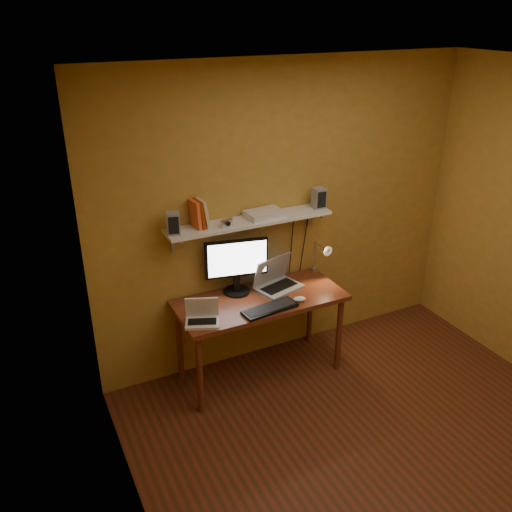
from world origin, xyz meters
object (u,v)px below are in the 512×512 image
wall_shelf (250,221)px  router (264,214)px  desk (260,307)px  keyboard (270,309)px  mouse (300,299)px  netbook (202,316)px  speaker_right (319,198)px  speaker_left (173,223)px  desk_lamp (322,255)px  monitor (236,263)px  shelf_camera (227,223)px  laptop (276,279)px

wall_shelf → router: router is taller
router → desk: bearing=-123.3°
keyboard → mouse: 0.28m
netbook → speaker_right: (1.20, 0.32, 0.66)m
netbook → keyboard: bearing=14.5°
mouse → speaker_left: speaker_left is taller
keyboard → desk_lamp: 0.78m
monitor → router: router is taller
monitor → mouse: (0.40, -0.36, -0.25)m
speaker_right → shelf_camera: bearing=-174.3°
netbook → router: bearing=47.9°
laptop → router: router is taller
laptop → mouse: (0.06, -0.30, -0.05)m
netbook → speaker_right: speaker_right is taller
speaker_left → router: bearing=17.8°
desk → mouse: mouse is taller
netbook → shelf_camera: shelf_camera is taller
laptop → speaker_left: bearing=160.7°
wall_shelf → monitor: 0.37m
desk_lamp → router: (-0.53, 0.08, 0.44)m
desk → speaker_right: speaker_right is taller
desk → shelf_camera: shelf_camera is taller
monitor → netbook: monitor is taller
shelf_camera → router: bearing=10.9°
laptop → desk_lamp: size_ratio=1.14×
netbook → keyboard: 0.55m
keyboard → shelf_camera: (-0.21, 0.34, 0.64)m
laptop → desk_lamp: (0.45, 0.00, 0.14)m
shelf_camera → mouse: bearing=-32.6°
desk → speaker_left: 1.04m
speaker_left → shelf_camera: (0.41, -0.04, -0.06)m
speaker_right → netbook: bearing=-163.0°
speaker_left → mouse: bearing=-5.8°
laptop → speaker_right: (0.43, 0.07, 0.64)m
desk_lamp → router: bearing=171.6°
desk → laptop: laptop is taller
desk_lamp → speaker_right: speaker_right is taller
netbook → router: size_ratio=1.00×
speaker_right → router: bearing=-179.7°
wall_shelf → router: size_ratio=4.67×
router → laptop: bearing=-49.0°
desk_lamp → router: router is taller
speaker_right → shelf_camera: size_ratio=1.64×
speaker_left → monitor: bearing=16.5°
monitor → netbook: bearing=-132.5°
desk → monitor: 0.42m
mouse → router: size_ratio=0.34×
wall_shelf → speaker_left: (-0.64, -0.02, 0.10)m
speaker_left → router: (0.77, 0.03, -0.06)m
speaker_left → desk: bearing=0.3°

